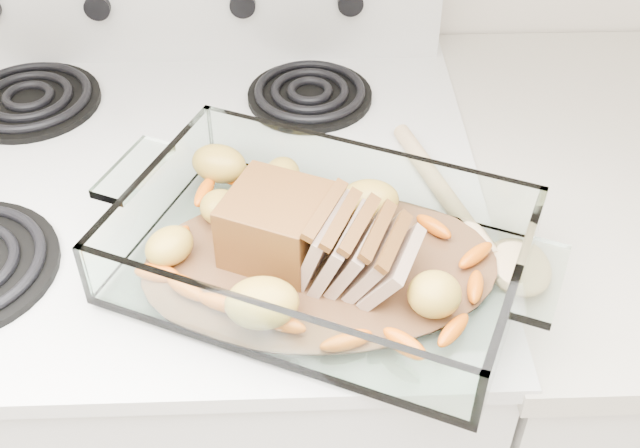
{
  "coord_description": "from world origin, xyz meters",
  "views": [
    {
      "loc": [
        0.17,
        0.88,
        1.54
      ],
      "look_at": [
        0.19,
        1.49,
        0.99
      ],
      "focal_mm": 45.0,
      "sensor_mm": 36.0,
      "label": 1
    }
  ],
  "objects_px": {
    "counter_right": "(606,391)",
    "electric_range": "(196,397)",
    "pork_roast": "(302,240)",
    "baking_dish": "(321,257)"
  },
  "relations": [
    {
      "from": "counter_right",
      "to": "electric_range",
      "type": "bearing_deg",
      "value": 179.9
    },
    {
      "from": "electric_range",
      "to": "pork_roast",
      "type": "relative_size",
      "value": 5.67
    },
    {
      "from": "electric_range",
      "to": "baking_dish",
      "type": "distance_m",
      "value": 0.55
    },
    {
      "from": "baking_dish",
      "to": "pork_roast",
      "type": "xyz_separation_m",
      "value": [
        -0.02,
        0.0,
        0.02
      ]
    },
    {
      "from": "baking_dish",
      "to": "pork_roast",
      "type": "bearing_deg",
      "value": -155.6
    },
    {
      "from": "counter_right",
      "to": "pork_roast",
      "type": "distance_m",
      "value": 0.74
    },
    {
      "from": "counter_right",
      "to": "baking_dish",
      "type": "bearing_deg",
      "value": -158.9
    },
    {
      "from": "electric_range",
      "to": "baking_dish",
      "type": "height_order",
      "value": "electric_range"
    },
    {
      "from": "counter_right",
      "to": "pork_roast",
      "type": "xyz_separation_m",
      "value": [
        -0.49,
        -0.18,
        0.52
      ]
    },
    {
      "from": "electric_range",
      "to": "pork_roast",
      "type": "distance_m",
      "value": 0.57
    }
  ]
}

